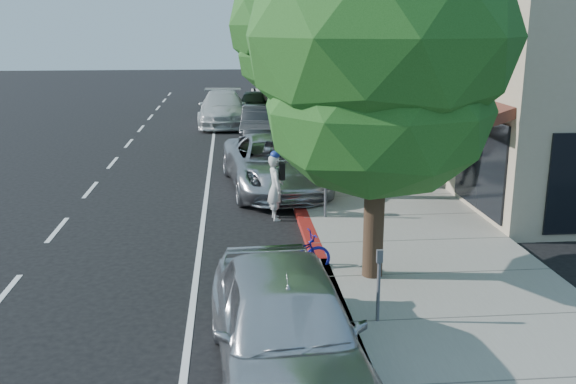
{
  "coord_description": "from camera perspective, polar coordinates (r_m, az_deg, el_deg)",
  "views": [
    {
      "loc": [
        -1.84,
        -13.69,
        4.99
      ],
      "look_at": [
        -0.59,
        0.07,
        1.35
      ],
      "focal_mm": 40.0,
      "sensor_mm": 36.0,
      "label": 1
    }
  ],
  "objects": [
    {
      "name": "dark_sedan",
      "position": [
        28.31,
        -2.45,
        6.11
      ],
      "size": [
        1.96,
        4.64,
        1.49
      ],
      "primitive_type": "imported",
      "rotation": [
        0.0,
        0.0,
        -0.09
      ],
      "color": "#222528",
      "rests_on": "ground"
    },
    {
      "name": "storefront_building",
      "position": [
        33.73,
        14.95,
        11.73
      ],
      "size": [
        10.0,
        36.0,
        7.0
      ],
      "primitive_type": "cube",
      "color": "#B8A78D",
      "rests_on": "ground"
    },
    {
      "name": "street_tree_3",
      "position": [
        29.82,
        0.07,
        14.4
      ],
      "size": [
        5.66,
        5.66,
        8.05
      ],
      "color": "black",
      "rests_on": "ground"
    },
    {
      "name": "silver_suv",
      "position": [
        19.69,
        -1.18,
        2.54
      ],
      "size": [
        3.32,
        6.19,
        1.65
      ],
      "primitive_type": "imported",
      "rotation": [
        0.0,
        0.0,
        0.1
      ],
      "color": "#B9B9BF",
      "rests_on": "ground"
    },
    {
      "name": "pedestrian",
      "position": [
        19.75,
        10.48,
        3.06
      ],
      "size": [
        1.13,
        1.06,
        1.84
      ],
      "primitive_type": "imported",
      "rotation": [
        0.0,
        0.0,
        3.69
      ],
      "color": "black",
      "rests_on": "sidewalk"
    },
    {
      "name": "street_tree_5",
      "position": [
        41.79,
        -1.49,
        14.31
      ],
      "size": [
        4.26,
        4.26,
        7.46
      ],
      "color": "black",
      "rests_on": "ground"
    },
    {
      "name": "dark_suv_far",
      "position": [
        35.63,
        -3.04,
        7.84
      ],
      "size": [
        2.07,
        4.36,
        1.44
      ],
      "primitive_type": "imported",
      "rotation": [
        0.0,
        0.0,
        -0.09
      ],
      "color": "black",
      "rests_on": "ground"
    },
    {
      "name": "cyclist",
      "position": [
        16.68,
        -1.12,
        0.4
      ],
      "size": [
        0.49,
        0.67,
        1.71
      ],
      "primitive_type": "imported",
      "rotation": [
        0.0,
        0.0,
        1.7
      ],
      "color": "silver",
      "rests_on": "ground"
    },
    {
      "name": "curb_red_segment",
      "position": [
        15.6,
        1.84,
        -3.61
      ],
      "size": [
        0.32,
        4.0,
        0.15
      ],
      "primitive_type": "cube",
      "color": "maroon",
      "rests_on": "ground"
    },
    {
      "name": "near_car_a",
      "position": [
        9.2,
        -0.22,
        -11.91
      ],
      "size": [
        2.33,
        5.15,
        1.72
      ],
      "primitive_type": "imported",
      "rotation": [
        0.0,
        0.0,
        0.06
      ],
      "color": "silver",
      "rests_on": "ground"
    },
    {
      "name": "curb",
      "position": [
        22.32,
        -0.35,
        2.03
      ],
      "size": [
        0.3,
        56.0,
        0.15
      ],
      "primitive_type": "cube",
      "color": "#9E998E",
      "rests_on": "ground"
    },
    {
      "name": "ground",
      "position": [
        14.69,
        2.32,
        -5.11
      ],
      "size": [
        120.0,
        120.0,
        0.0
      ],
      "primitive_type": "plane",
      "color": "black",
      "rests_on": "ground"
    },
    {
      "name": "white_pickup",
      "position": [
        32.82,
        -5.84,
        7.4
      ],
      "size": [
        2.37,
        5.76,
        1.67
      ],
      "primitive_type": "imported",
      "rotation": [
        0.0,
        0.0,
        -0.01
      ],
      "color": "silver",
      "rests_on": "ground"
    },
    {
      "name": "street_tree_0",
      "position": [
        12.02,
        8.2,
        13.03
      ],
      "size": [
        5.06,
        5.06,
        7.67
      ],
      "color": "black",
      "rests_on": "ground"
    },
    {
      "name": "bicycle",
      "position": [
        13.09,
        0.29,
        -5.58
      ],
      "size": [
        1.76,
        0.9,
        0.88
      ],
      "primitive_type": "imported",
      "rotation": [
        0.0,
        0.0,
        1.76
      ],
      "color": "#161899",
      "rests_on": "ground"
    },
    {
      "name": "street_tree_4",
      "position": [
        35.8,
        -0.84,
        14.35
      ],
      "size": [
        5.27,
        5.27,
        7.85
      ],
      "color": "black",
      "rests_on": "ground"
    },
    {
      "name": "sidewalk",
      "position": [
        22.63,
        5.47,
        2.14
      ],
      "size": [
        4.6,
        56.0,
        0.15
      ],
      "primitive_type": "cube",
      "color": "gray",
      "rests_on": "ground"
    },
    {
      "name": "street_tree_1",
      "position": [
        17.91,
        3.73,
        14.95
      ],
      "size": [
        4.1,
        4.1,
        7.93
      ],
      "color": "black",
      "rests_on": "ground"
    },
    {
      "name": "street_tree_2",
      "position": [
        23.86,
        1.43,
        13.54
      ],
      "size": [
        3.89,
        3.89,
        7.11
      ],
      "color": "black",
      "rests_on": "ground"
    }
  ]
}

